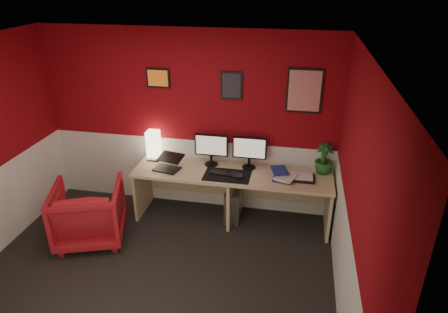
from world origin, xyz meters
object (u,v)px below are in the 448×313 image
Objects in this scene: shoji_lamp at (154,146)px; zen_tray at (301,178)px; potted_plant at (324,159)px; pc_tower at (234,203)px; desk at (232,197)px; armchair at (89,213)px; monitor_right at (249,148)px; laptop at (166,162)px; monitor_left at (211,145)px.

zen_tray is (2.01, -0.19, -0.18)m from shoji_lamp.
potted_plant is 0.90× the size of pc_tower.
armchair is (-1.68, -0.74, 0.01)m from desk.
monitor_right is (1.33, -0.01, 0.09)m from shoji_lamp.
laptop is 0.81× the size of potted_plant.
shoji_lamp is at bearing -179.36° from potted_plant.
shoji_lamp is at bearing 178.73° from monitor_left.
pc_tower is 0.54× the size of armchair.
desk is 0.71m from monitor_right.
monitor_left is 0.87m from pc_tower.
laptop is at bearing -166.39° from monitor_right.
laptop is 1.11m from monitor_right.
monitor_right is (0.51, 0.00, 0.00)m from monitor_left.
monitor_left reaches higher than pc_tower.
pc_tower is (0.33, -0.11, -0.80)m from monitor_left.
monitor_left is (0.82, -0.02, 0.09)m from shoji_lamp.
monitor_left is 1.00× the size of monitor_right.
monitor_right is (1.06, 0.26, 0.18)m from laptop.
monitor_left and monitor_right have the same top height.
desk reaches higher than pc_tower.
monitor_left reaches higher than desk.
desk is 1.31m from potted_plant.
armchair is (-1.88, -0.92, -0.64)m from monitor_right.
monitor_right reaches higher than laptop.
shoji_lamp is 1.14× the size of zen_tray.
potted_plant is (0.28, 0.22, 0.19)m from zen_tray.
desk is at bearing -9.73° from shoji_lamp.
potted_plant is 3.05m from armchair.
shoji_lamp is 1.22m from armchair.
armchair is at bearing -153.89° from monitor_right.
laptop is at bearing -155.32° from monitor_left.
monitor_right is at bearing 0.52° from monitor_left.
monitor_left is 0.70× the size of armchair.
shoji_lamp reaches higher than desk.
desk is at bearing -105.51° from pc_tower.
laptop is at bearing -174.96° from desk.
laptop is 0.40× the size of armchair.
monitor_right is 1.43× the size of potted_plant.
monitor_right is 0.70× the size of armchair.
potted_plant is (0.96, 0.04, -0.09)m from monitor_right.
potted_plant reaches higher than laptop.
desk is at bearing -169.26° from potted_plant.
pc_tower is (-0.86, 0.07, -0.52)m from zen_tray.
shoji_lamp is at bearing -139.45° from armchair.
potted_plant is at bearing 21.24° from laptop.
zen_tray is 2.70m from armchair.
laptop is at bearing -159.84° from armchair.
shoji_lamp is 0.48× the size of armchair.
laptop is 0.57× the size of monitor_left.
monitor_left is at bearing 37.59° from laptop.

